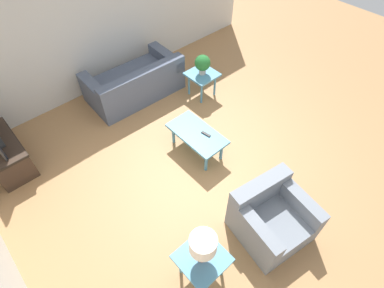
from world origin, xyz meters
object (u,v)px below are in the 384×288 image
(sofa, at_px, (135,83))
(side_table_lamp, at_px, (202,260))
(side_table_plant, at_px, (202,77))
(tv_stand_chest, at_px, (4,153))
(armchair, at_px, (270,217))
(coffee_table, at_px, (197,135))
(table_lamp, at_px, (203,245))
(potted_plant, at_px, (203,63))

(sofa, xyz_separation_m, side_table_lamp, (-3.36, 1.40, 0.14))
(side_table_plant, height_order, tv_stand_chest, tv_stand_chest)
(side_table_lamp, relative_size, tv_stand_chest, 0.49)
(armchair, distance_m, side_table_lamp, 1.09)
(sofa, height_order, side_table_lamp, sofa)
(side_table_lamp, distance_m, tv_stand_chest, 3.47)
(armchair, xyz_separation_m, coffee_table, (1.67, -0.23, 0.06))
(side_table_plant, distance_m, table_lamp, 3.48)
(tv_stand_chest, distance_m, table_lamp, 3.51)
(sofa, distance_m, coffee_table, 1.87)
(potted_plant, xyz_separation_m, table_lamp, (-2.51, 2.37, 0.12))
(sofa, height_order, potted_plant, potted_plant)
(potted_plant, bearing_deg, table_lamp, 136.72)
(table_lamp, bearing_deg, sofa, -22.63)
(sofa, xyz_separation_m, potted_plant, (-0.85, -0.96, 0.43))
(potted_plant, bearing_deg, armchair, 154.18)
(sofa, xyz_separation_m, coffee_table, (-1.86, 0.10, 0.09))
(side_table_plant, height_order, side_table_lamp, same)
(tv_stand_chest, bearing_deg, side_table_plant, -102.45)
(tv_stand_chest, bearing_deg, coffee_table, -126.37)
(sofa, distance_m, tv_stand_chest, 2.51)
(coffee_table, height_order, table_lamp, table_lamp)
(side_table_lamp, height_order, table_lamp, table_lamp)
(side_table_plant, xyz_separation_m, table_lamp, (-2.51, 2.37, 0.41))
(side_table_plant, bearing_deg, coffee_table, 133.54)
(coffee_table, distance_m, tv_stand_chest, 3.00)
(tv_stand_chest, relative_size, potted_plant, 2.84)
(armchair, bearing_deg, tv_stand_chest, 131.95)
(sofa, relative_size, side_table_plant, 3.45)
(side_table_plant, xyz_separation_m, potted_plant, (0.00, -0.00, 0.29))
(side_table_lamp, bearing_deg, table_lamp, 135.00)
(side_table_lamp, relative_size, table_lamp, 1.10)
(side_table_plant, relative_size, table_lamp, 1.10)
(armchair, distance_m, table_lamp, 1.21)
(coffee_table, bearing_deg, tv_stand_chest, 53.63)
(coffee_table, relative_size, side_table_lamp, 1.84)
(coffee_table, bearing_deg, table_lamp, 139.05)
(armchair, distance_m, coffee_table, 1.68)
(armchair, relative_size, side_table_plant, 1.91)
(coffee_table, relative_size, table_lamp, 2.03)
(coffee_table, xyz_separation_m, tv_stand_chest, (1.78, 2.41, -0.10))
(coffee_table, relative_size, side_table_plant, 1.84)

